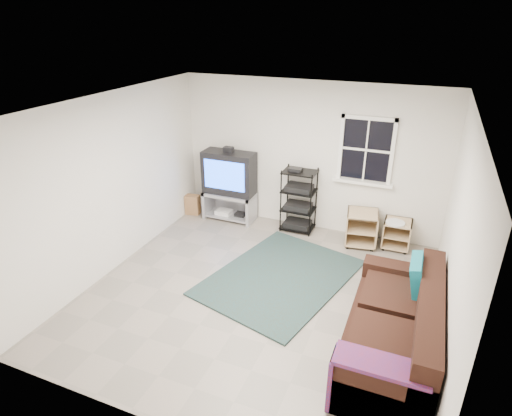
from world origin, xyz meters
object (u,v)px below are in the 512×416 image
at_px(tv_unit, 230,180).
at_px(sofa, 395,331).
at_px(side_table_right, 397,232).
at_px(av_rack, 298,204).
at_px(side_table_left, 361,226).

height_order(tv_unit, sofa, tv_unit).
xyz_separation_m(side_table_right, sofa, (0.23, -2.61, 0.07)).
xyz_separation_m(tv_unit, side_table_right, (3.02, 0.05, -0.49)).
height_order(tv_unit, side_table_right, tv_unit).
xyz_separation_m(tv_unit, av_rack, (1.32, 0.03, -0.27)).
bearing_deg(av_rack, sofa, -53.34).
bearing_deg(side_table_right, tv_unit, -179.11).
bearing_deg(tv_unit, side_table_left, -1.15).
distance_m(av_rack, side_table_right, 1.71).
bearing_deg(side_table_right, av_rack, -179.50).
relative_size(tv_unit, av_rack, 1.22).
relative_size(av_rack, side_table_left, 1.95).
relative_size(tv_unit, sofa, 0.66).
distance_m(tv_unit, side_table_left, 2.50).
bearing_deg(av_rack, side_table_right, 0.50).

